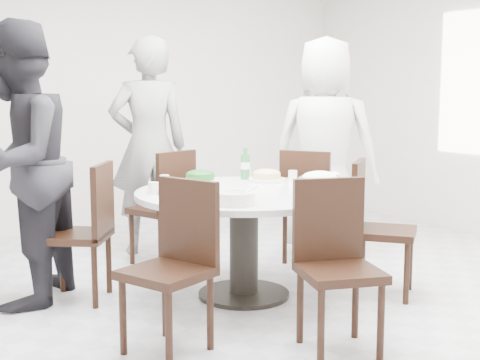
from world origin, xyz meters
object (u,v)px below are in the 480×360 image
chair_ne (311,205)px  chair_se (385,229)px  diner_middle (149,146)px  rice_bowl (320,187)px  soup_bowl (235,198)px  chair_sw (166,269)px  beverage_bottle (245,164)px  chair_s (340,268)px  diner_left (18,165)px  dining_table (244,244)px  chair_nw (77,232)px  chair_n (161,207)px  diner_right (325,147)px

chair_ne → chair_se: (-0.15, -1.01, 0.00)m
diner_middle → rice_bowl: 2.00m
soup_bowl → chair_sw: bearing=-161.3°
rice_bowl → diner_middle: bearing=99.0°
soup_bowl → chair_se: bearing=-4.3°
chair_se → beverage_bottle: 1.19m
diner_middle → chair_ne: bearing=150.7°
chair_sw → rice_bowl: bearing=76.6°
chair_s → diner_left: 2.24m
dining_table → diner_left: (-1.34, 0.69, 0.57)m
diner_middle → diner_left: size_ratio=1.00×
rice_bowl → chair_nw: bearing=142.6°
chair_ne → chair_s: same height
dining_table → beverage_bottle: 0.77m
chair_n → chair_s: (0.00, -2.23, 0.00)m
soup_bowl → chair_n: bearing=81.2°
dining_table → soup_bowl: bearing=-128.9°
chair_ne → soup_bowl: chair_ne is taller
chair_ne → soup_bowl: (-1.33, -0.92, 0.31)m
soup_bowl → chair_nw: bearing=124.8°
chair_ne → chair_nw: bearing=54.0°
dining_table → diner_middle: 1.63m
chair_sw → dining_table: bearing=103.1°
rice_bowl → beverage_bottle: 0.94m
chair_se → diner_middle: (-0.86, 2.02, 0.47)m
chair_n → beverage_bottle: 0.86m
dining_table → chair_se: size_ratio=1.58×
diner_right → beverage_bottle: bearing=59.5°
diner_left → soup_bowl: bearing=83.4°
diner_middle → chair_se: bearing=128.9°
chair_s → soup_bowl: bearing=128.0°
chair_sw → chair_n: bearing=134.2°
diner_left → rice_bowl: 2.01m
chair_nw → beverage_bottle: bearing=124.6°
chair_n → chair_sw: (-0.80, -1.72, 0.00)m
chair_sw → diner_right: (2.17, 1.26, 0.47)m
chair_n → diner_middle: bearing=-120.9°
rice_bowl → soup_bowl: size_ratio=1.15×
dining_table → diner_left: bearing=152.8°
diner_right → soup_bowl: (-1.60, -1.06, -0.15)m
chair_nw → diner_right: 2.32m
chair_ne → chair_n: same height
chair_s → chair_se: size_ratio=1.00×
chair_s → chair_ne: bearing=75.1°
chair_sw → diner_right: size_ratio=0.50×
beverage_bottle → chair_sw: bearing=-138.4°
dining_table → chair_sw: (-0.90, -0.60, 0.10)m
chair_sw → diner_middle: 2.36m
chair_n → soup_bowl: (-0.24, -1.53, 0.31)m
rice_bowl → diner_right: bearing=48.9°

